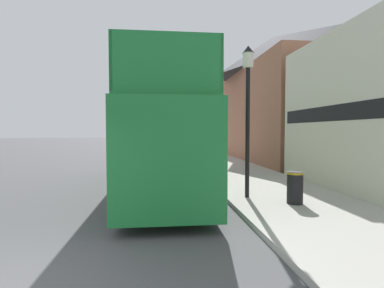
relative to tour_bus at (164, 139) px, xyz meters
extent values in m
plane|color=#4C4C4F|center=(-2.74, 13.44, -1.88)|extent=(144.00, 144.00, 0.00)
cube|color=#ADAAA3|center=(3.80, 10.44, -1.81)|extent=(3.93, 108.00, 0.14)
cube|color=black|center=(5.81, -3.34, 0.92)|extent=(0.12, 10.54, 0.55)
cube|color=#9E664C|center=(8.76, 11.45, 1.42)|extent=(6.00, 17.52, 6.61)
pyramid|color=#2D2D33|center=(8.76, 11.45, 6.19)|extent=(6.00, 17.52, 2.93)
cube|color=#1E7A38|center=(0.00, -0.14, -0.30)|extent=(2.50, 10.61, 2.64)
cube|color=orange|center=(-0.01, -0.67, -0.17)|extent=(2.48, 5.85, 0.45)
cube|color=black|center=(0.00, -0.14, 0.52)|extent=(2.52, 9.76, 0.70)
cube|color=#1E7A38|center=(0.00, -0.14, 1.07)|extent=(2.49, 9.76, 0.10)
cube|color=#1E7A38|center=(-1.17, -0.13, 1.76)|extent=(0.15, 9.74, 1.27)
cube|color=#1E7A38|center=(1.17, -0.15, 1.76)|extent=(0.15, 9.74, 1.27)
cube|color=#1E7A38|center=(-0.04, -4.98, 1.76)|extent=(2.41, 0.09, 1.27)
cube|color=#1E7A38|center=(0.03, 3.99, 1.76)|extent=(2.42, 1.50, 1.27)
cylinder|color=black|center=(-1.06, 3.15, -1.40)|extent=(0.29, 0.96, 0.96)
cylinder|color=black|center=(1.11, 3.13, -1.40)|extent=(0.29, 0.96, 0.96)
cylinder|color=black|center=(-1.11, -3.21, -1.40)|extent=(0.29, 0.96, 0.96)
cylinder|color=black|center=(1.06, -3.22, -1.40)|extent=(0.29, 0.96, 0.96)
cube|color=maroon|center=(0.73, 7.33, -1.35)|extent=(1.86, 4.04, 0.72)
cube|color=black|center=(0.73, 7.21, -0.76)|extent=(1.57, 1.97, 0.45)
cylinder|color=black|center=(0.00, 8.59, -1.57)|extent=(0.23, 0.64, 0.63)
cylinder|color=black|center=(1.56, 8.53, -1.57)|extent=(0.23, 0.64, 0.63)
cylinder|color=black|center=(-0.10, 6.13, -1.57)|extent=(0.23, 0.64, 0.63)
cylinder|color=black|center=(1.46, 6.07, -1.57)|extent=(0.23, 0.64, 0.63)
cylinder|color=black|center=(2.49, -2.48, 0.23)|extent=(0.13, 0.13, 3.96)
cylinder|color=silver|center=(2.49, -2.48, 2.44)|extent=(0.32, 0.32, 0.45)
cone|color=black|center=(2.49, -2.48, 2.77)|extent=(0.35, 0.35, 0.22)
cylinder|color=black|center=(2.42, 4.68, 0.47)|extent=(0.13, 0.13, 4.44)
cylinder|color=silver|center=(2.42, 4.68, 2.92)|extent=(0.32, 0.32, 0.45)
cone|color=black|center=(2.42, 4.68, 3.25)|extent=(0.35, 0.35, 0.22)
cylinder|color=black|center=(2.37, 11.83, 0.16)|extent=(0.13, 0.13, 3.81)
cylinder|color=silver|center=(2.37, 11.83, 2.29)|extent=(0.32, 0.32, 0.45)
cone|color=black|center=(2.37, 11.83, 2.63)|extent=(0.35, 0.35, 0.22)
cylinder|color=black|center=(3.58, -3.44, -1.29)|extent=(0.44, 0.44, 0.90)
cylinder|color=#B28E1E|center=(3.58, -3.44, -0.88)|extent=(0.48, 0.48, 0.06)
camera|label=1|loc=(-0.27, -11.38, 0.30)|focal=28.00mm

